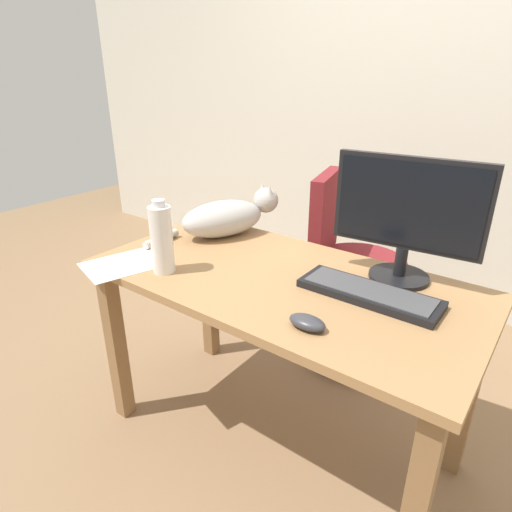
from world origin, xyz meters
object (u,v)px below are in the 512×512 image
monitor (407,216)px  cat (227,216)px  computer_mouse (307,322)px  water_bottle (162,239)px  office_chair (347,282)px  keyboard (369,293)px

monitor → cat: bearing=-178.4°
computer_mouse → water_bottle: bearing=178.8°
office_chair → computer_mouse: (0.29, -0.91, 0.34)m
keyboard → computer_mouse: computer_mouse is taller
office_chair → computer_mouse: bearing=-72.2°
monitor → water_bottle: (-0.68, -0.44, -0.10)m
monitor → computer_mouse: size_ratio=4.37×
keyboard → computer_mouse: size_ratio=4.00×
monitor → cat: monitor is taller
keyboard → cat: bearing=167.3°
keyboard → computer_mouse: bearing=-103.3°
water_bottle → computer_mouse: bearing=-1.2°
office_chair → computer_mouse: 1.01m
office_chair → monitor: monitor is taller
keyboard → cat: cat is taller
water_bottle → cat: bearing=98.2°
office_chair → cat: 0.72m
monitor → computer_mouse: 0.51m
cat → computer_mouse: 0.78m
office_chair → keyboard: office_chair is taller
water_bottle → keyboard: bearing=21.4°
cat → water_bottle: (0.06, -0.42, 0.04)m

